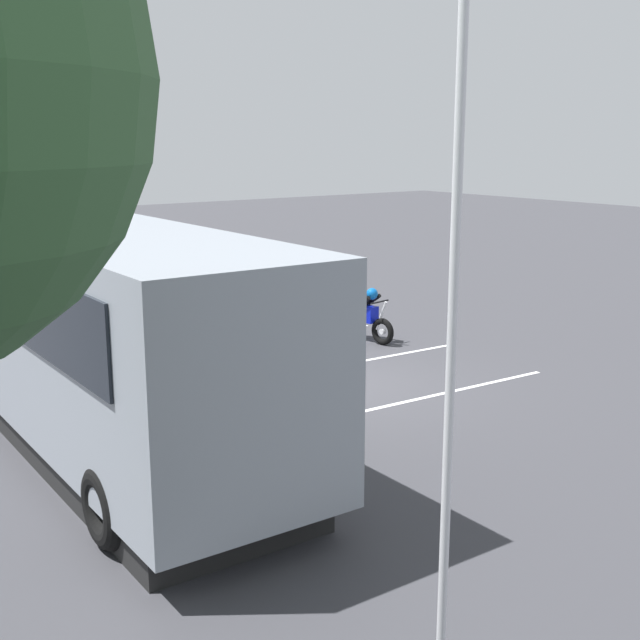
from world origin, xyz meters
The scene contains 11 objects.
ground_plane centered at (0.00, 0.00, 0.00)m, with size 80.00×80.00×0.00m, color #38383D.
tour_bus centered at (0.10, 4.53, 1.65)m, with size 10.47×2.75×3.25m.
spectator_far_left centered at (-1.42, 1.97, 1.01)m, with size 0.58×0.36×1.71m.
spectator_left centered at (-0.18, 1.92, 1.02)m, with size 0.58×0.37×1.72m.
spectator_centre centered at (1.01, 1.98, 1.04)m, with size 0.58×0.36×1.74m.
parked_motorcycle_silver centered at (-1.30, 2.68, 0.48)m, with size 2.05×0.59×0.99m.
stunt_motorcycle centered at (2.34, -2.58, 0.61)m, with size 2.04×0.65×1.23m.
flagpole centered at (-7.26, 4.29, 2.94)m, with size 0.78×0.36×5.98m.
bay_line_a centered at (-1.69, -1.54, 0.00)m, with size 0.30×4.41×0.01m.
bay_line_b centered at (0.85, -1.54, 0.00)m, with size 0.32×4.90×0.01m.
bay_line_c centered at (3.40, -1.54, 0.00)m, with size 0.29×4.19×0.01m.
Camera 1 is at (-11.71, 8.80, 4.48)m, focal length 46.23 mm.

